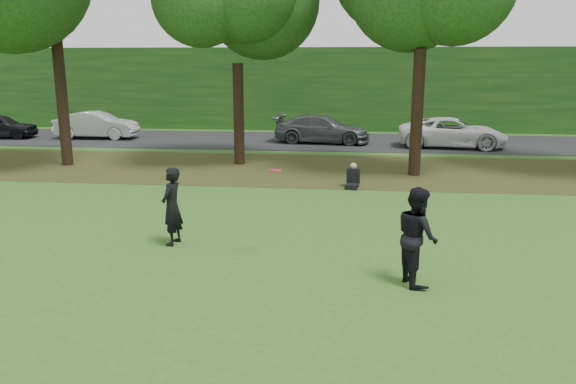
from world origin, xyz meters
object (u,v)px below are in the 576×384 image
Objects in this scene: player_right at (417,236)px; frisbee at (275,170)px; player_left at (172,206)px; seated_person at (353,178)px.

frisbee is (-2.87, 1.11, 1.00)m from player_right.
seated_person is (4.17, 6.60, -0.60)m from player_left.
frisbee is 0.46× the size of seated_person.
seated_person is at bearing -8.22° from player_right.
frisbee is at bearing 83.93° from player_left.
frisbee reaches higher than player_left.
player_right is 8.47m from seated_person.
player_right is at bearing 80.36° from player_left.
seated_person is (-1.22, 8.36, -0.64)m from player_right.
frisbee is 7.62m from seated_person.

